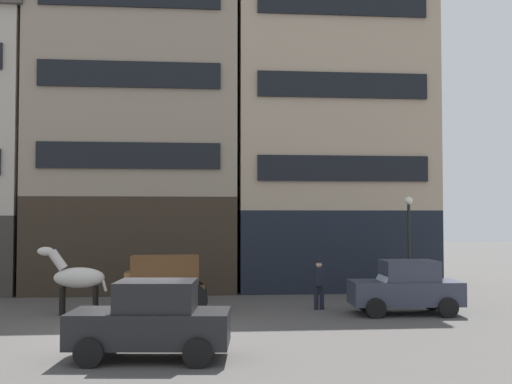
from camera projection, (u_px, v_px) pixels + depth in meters
The scene contains 10 objects.
ground_plane at pixel (136, 334), 17.75m from camera, with size 120.00×120.00×0.00m, color #4C4947.
building_center_left at pixel (138, 128), 29.61m from camera, with size 9.54×7.36×14.91m.
building_center_right at pixel (327, 131), 30.46m from camera, with size 9.37×7.36×14.93m.
cargo_wagon at pixel (164, 280), 21.49m from camera, with size 2.91×1.51×1.98m.
draft_horse at pixel (76, 277), 21.22m from camera, with size 2.34×0.61×2.30m.
sedan_dark at pixel (151, 320), 14.61m from camera, with size 3.84×2.15×1.83m.
sedan_light at pixel (406, 287), 21.32m from camera, with size 3.77×1.99×1.83m.
pedestrian_officer at pixel (319, 282), 22.38m from camera, with size 0.48×0.48×1.79m.
streetlamp_curbside at pixel (409, 233), 25.00m from camera, with size 0.32×0.32×4.12m.
fire_hydrant_curbside at pixel (428, 288), 25.18m from camera, with size 0.24×0.24×0.83m.
Camera 1 is at (1.73, -18.13, 3.34)m, focal length 43.92 mm.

